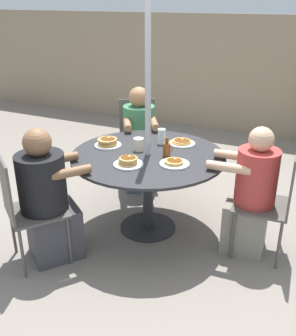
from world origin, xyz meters
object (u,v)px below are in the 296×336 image
at_px(pancake_plate_a, 174,163).
at_px(syrup_bottle, 167,149).
at_px(pancake_plate_d, 128,162).
at_px(diner_north, 139,143).
at_px(pancake_plate_c, 182,143).
at_px(pancake_plate_b, 108,143).
at_px(diner_east, 48,202).
at_px(drinking_glass_a, 161,136).
at_px(patio_chair_east, 24,204).
at_px(diner_south, 251,197).
at_px(patio_table, 148,166).
at_px(coffee_cup, 139,144).
at_px(patio_chair_south, 274,198).
at_px(patio_chair_north, 138,137).

bearing_deg(pancake_plate_a, syrup_bottle, 132.37).
height_order(pancake_plate_d, syrup_bottle, syrup_bottle).
distance_m(diner_north, pancake_plate_c, 0.78).
bearing_deg(pancake_plate_b, diner_east, -99.02).
relative_size(pancake_plate_b, drinking_glass_a, 1.72).
relative_size(diner_north, patio_chair_east, 1.21).
height_order(pancake_plate_c, syrup_bottle, syrup_bottle).
bearing_deg(pancake_plate_b, diner_south, 1.29).
bearing_deg(patio_table, diner_south, 3.46).
bearing_deg(diner_north, diner_south, 121.05).
bearing_deg(patio_table, coffee_cup, 157.81).
bearing_deg(diner_east, pancake_plate_b, 117.43).
relative_size(diner_south, coffee_cup, 9.64).
height_order(patio_chair_east, pancake_plate_b, patio_chair_east).
relative_size(patio_table, drinking_glass_a, 9.46).
bearing_deg(pancake_plate_c, patio_table, -115.82).
xyz_separation_m(patio_chair_south, pancake_plate_b, (-1.46, -0.04, 0.24)).
bearing_deg(patio_chair_east, coffee_cup, 96.49).
height_order(diner_east, pancake_plate_b, diner_east).
height_order(pancake_plate_b, drinking_glass_a, drinking_glass_a).
xyz_separation_m(patio_table, patio_chair_north, (-0.55, 0.90, -0.10)).
height_order(syrup_bottle, drinking_glass_a, syrup_bottle).
height_order(pancake_plate_a, drinking_glass_a, drinking_glass_a).
height_order(patio_chair_south, pancake_plate_a, patio_chair_south).
xyz_separation_m(pancake_plate_b, syrup_bottle, (0.57, -0.01, 0.03)).
bearing_deg(diner_east, diner_north, 123.92).
bearing_deg(coffee_cup, pancake_plate_d, -77.62).
xyz_separation_m(pancake_plate_c, coffee_cup, (-0.28, -0.31, 0.04)).
distance_m(patio_chair_north, pancake_plate_c, 0.94).
relative_size(coffee_cup, drinking_glass_a, 0.80).
xyz_separation_m(patio_table, pancake_plate_b, (-0.41, 0.02, 0.14)).
distance_m(patio_chair_east, pancake_plate_d, 0.85).
bearing_deg(syrup_bottle, patio_table, -173.86).
relative_size(patio_chair_south, syrup_bottle, 5.46).
distance_m(diner_north, patio_chair_south, 1.67).
xyz_separation_m(diner_east, coffee_cup, (0.41, 0.75, 0.29)).
distance_m(patio_table, coffee_cup, 0.21).
distance_m(coffee_cup, drinking_glass_a, 0.26).
bearing_deg(patio_chair_north, syrup_bottle, 97.53).
bearing_deg(pancake_plate_d, diner_north, 112.01).
relative_size(patio_chair_east, pancake_plate_c, 3.83).
relative_size(diner_east, diner_south, 1.02).
xyz_separation_m(syrup_bottle, drinking_glass_a, (-0.17, 0.27, 0.00)).
xyz_separation_m(patio_chair_north, pancake_plate_c, (0.72, -0.55, 0.22)).
distance_m(patio_chair_north, diner_north, 0.18).
bearing_deg(diner_north, patio_table, 90.00).
xyz_separation_m(pancake_plate_d, drinking_glass_a, (0.04, 0.57, 0.04)).
relative_size(patio_chair_south, diner_south, 0.85).
bearing_deg(pancake_plate_c, pancake_plate_a, -76.21).
bearing_deg(coffee_cup, pancake_plate_a, -22.07).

